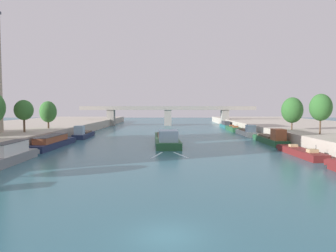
{
  "coord_description": "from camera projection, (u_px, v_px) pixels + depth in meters",
  "views": [
    {
      "loc": [
        0.05,
        -16.95,
        7.37
      ],
      "look_at": [
        0.0,
        53.65,
        3.0
      ],
      "focal_mm": 32.58,
      "sensor_mm": 36.0,
      "label": 1
    }
  ],
  "objects": [
    {
      "name": "moored_boat_right_near",
      "position": [
        233.0,
        128.0,
        95.84
      ],
      "size": [
        3.2,
        14.06,
        2.36
      ],
      "color": "#235633",
      "rests_on": "ground"
    },
    {
      "name": "tree_left_by_lamp",
      "position": [
        48.0,
        112.0,
        69.45
      ],
      "size": [
        3.78,
        3.78,
        6.21
      ],
      "color": "brown",
      "rests_on": "quay_left"
    },
    {
      "name": "tree_right_third",
      "position": [
        292.0,
        110.0,
        65.41
      ],
      "size": [
        4.48,
        4.48,
        6.95
      ],
      "color": "brown",
      "rests_on": "quay_right"
    },
    {
      "name": "barge_midriver",
      "position": [
        167.0,
        139.0,
        61.71
      ],
      "size": [
        5.66,
        24.45,
        3.21
      ],
      "color": "#235633",
      "rests_on": "ground"
    },
    {
      "name": "moored_boat_right_end",
      "position": [
        226.0,
        125.0,
        111.31
      ],
      "size": [
        2.5,
        12.0,
        2.3
      ],
      "color": "#23666B",
      "rests_on": "ground"
    },
    {
      "name": "moored_boat_right_lone",
      "position": [
        247.0,
        132.0,
        80.11
      ],
      "size": [
        2.85,
        13.68,
        2.93
      ],
      "color": "silver",
      "rests_on": "ground"
    },
    {
      "name": "moored_boat_left_gap_after",
      "position": [
        84.0,
        134.0,
        73.81
      ],
      "size": [
        3.14,
        13.19,
        3.1
      ],
      "color": "#1E284C",
      "rests_on": "ground"
    },
    {
      "name": "moored_boat_left_end",
      "position": [
        53.0,
        142.0,
        55.85
      ],
      "size": [
        3.26,
        16.99,
        2.29
      ],
      "color": "#1E284C",
      "rests_on": "ground"
    },
    {
      "name": "moored_boat_right_downstream",
      "position": [
        301.0,
        152.0,
        46.44
      ],
      "size": [
        2.73,
        13.35,
        2.11
      ],
      "color": "maroon",
      "rests_on": "ground"
    },
    {
      "name": "wake_behind_barge",
      "position": [
        169.0,
        155.0,
        46.81
      ],
      "size": [
        5.59,
        6.04,
        0.03
      ],
      "color": "#A5D1DB",
      "rests_on": "ground"
    },
    {
      "name": "tree_left_end_of_row",
      "position": [
        24.0,
        110.0,
        59.04
      ],
      "size": [
        3.58,
        3.58,
        6.24
      ],
      "color": "brown",
      "rests_on": "quay_left"
    },
    {
      "name": "ground_plane",
      "position": [
        167.0,
        236.0,
        17.37
      ],
      "size": [
        400.0,
        400.0,
        0.0
      ],
      "primitive_type": "plane",
      "color": "#336675"
    },
    {
      "name": "moored_boat_right_midway",
      "position": [
        271.0,
        139.0,
        61.87
      ],
      "size": [
        3.02,
        15.95,
        3.27
      ],
      "color": "#235633",
      "rests_on": "ground"
    },
    {
      "name": "bridge_far",
      "position": [
        168.0,
        113.0,
        121.73
      ],
      "size": [
        69.58,
        4.4,
        7.76
      ],
      "color": "#9E998E",
      "rests_on": "ground"
    },
    {
      "name": "moored_boat_left_midway",
      "position": [
        13.0,
        154.0,
        40.39
      ],
      "size": [
        2.36,
        11.39,
        2.86
      ],
      "color": "gray",
      "rests_on": "ground"
    },
    {
      "name": "tree_right_midway",
      "position": [
        321.0,
        107.0,
        54.31
      ],
      "size": [
        3.84,
        3.84,
        7.23
      ],
      "color": "brown",
      "rests_on": "quay_right"
    }
  ]
}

